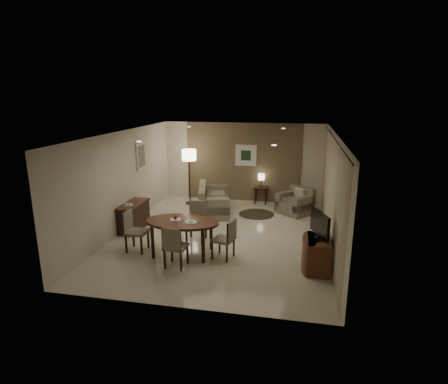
% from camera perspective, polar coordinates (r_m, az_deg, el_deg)
% --- Properties ---
extents(room_shell, '(5.50, 7.00, 2.70)m').
position_cam_1_polar(room_shell, '(9.95, 0.23, 1.40)').
color(room_shell, beige).
rests_on(room_shell, ground).
extents(taupe_accent, '(3.96, 0.03, 2.70)m').
position_cam_1_polar(taupe_accent, '(12.92, 2.92, 4.53)').
color(taupe_accent, brown).
rests_on(taupe_accent, wall_back).
extents(curtain_wall, '(0.08, 6.70, 2.58)m').
position_cam_1_polar(curtain_wall, '(9.42, 15.94, -0.15)').
color(curtain_wall, '#BCAC92').
rests_on(curtain_wall, wall_right).
extents(curtain_rod, '(0.03, 6.80, 0.03)m').
position_cam_1_polar(curtain_rod, '(9.18, 16.52, 7.84)').
color(curtain_rod, black).
rests_on(curtain_rod, wall_right).
extents(art_back_frame, '(0.72, 0.03, 0.72)m').
position_cam_1_polar(art_back_frame, '(12.84, 3.36, 5.59)').
color(art_back_frame, silver).
rests_on(art_back_frame, wall_back).
extents(art_back_canvas, '(0.34, 0.01, 0.34)m').
position_cam_1_polar(art_back_canvas, '(12.83, 3.35, 5.58)').
color(art_back_canvas, '#1C301A').
rests_on(art_back_canvas, wall_back).
extents(art_left_frame, '(0.03, 0.60, 0.80)m').
position_cam_1_polar(art_left_frame, '(11.42, -12.52, 5.37)').
color(art_left_frame, silver).
rests_on(art_left_frame, wall_left).
extents(art_left_canvas, '(0.01, 0.46, 0.64)m').
position_cam_1_polar(art_left_canvas, '(11.41, -12.45, 5.37)').
color(art_left_canvas, gray).
rests_on(art_left_canvas, wall_left).
extents(downlight_nl, '(0.10, 0.10, 0.01)m').
position_cam_1_polar(downlight_nl, '(8.06, -12.81, 7.50)').
color(downlight_nl, white).
rests_on(downlight_nl, ceiling).
extents(downlight_nr, '(0.10, 0.10, 0.01)m').
position_cam_1_polar(downlight_nr, '(7.37, 7.64, 7.07)').
color(downlight_nr, white).
rests_on(downlight_nr, ceiling).
extents(downlight_fl, '(0.10, 0.10, 0.01)m').
position_cam_1_polar(downlight_fl, '(11.42, -5.37, 9.88)').
color(downlight_fl, white).
rests_on(downlight_fl, ceiling).
extents(downlight_fr, '(0.10, 0.10, 0.01)m').
position_cam_1_polar(downlight_fr, '(10.94, 9.02, 9.55)').
color(downlight_fr, white).
rests_on(downlight_fr, ceiling).
extents(console_desk, '(0.48, 1.20, 0.75)m').
position_cam_1_polar(console_desk, '(10.61, -13.54, -3.63)').
color(console_desk, '#492A17').
rests_on(console_desk, floor).
extents(telephone, '(0.20, 0.14, 0.09)m').
position_cam_1_polar(telephone, '(10.23, -14.38, -1.88)').
color(telephone, white).
rests_on(telephone, console_desk).
extents(tv_cabinet, '(0.48, 0.90, 0.70)m').
position_cam_1_polar(tv_cabinet, '(8.30, 14.22, -9.19)').
color(tv_cabinet, brown).
rests_on(tv_cabinet, floor).
extents(flat_tv, '(0.36, 0.85, 0.60)m').
position_cam_1_polar(flat_tv, '(8.05, 14.38, -4.82)').
color(flat_tv, black).
rests_on(flat_tv, tv_cabinet).
extents(dining_table, '(1.72, 1.08, 0.81)m').
position_cam_1_polar(dining_table, '(8.84, -6.32, -6.89)').
color(dining_table, '#492A17').
rests_on(dining_table, floor).
extents(chair_near, '(0.50, 0.50, 0.94)m').
position_cam_1_polar(chair_near, '(8.21, -7.33, -8.17)').
color(chair_near, gray).
rests_on(chair_near, floor).
extents(chair_far, '(0.49, 0.49, 1.00)m').
position_cam_1_polar(chair_far, '(9.53, -4.27, -4.59)').
color(chair_far, gray).
rests_on(chair_far, floor).
extents(chair_left, '(0.48, 0.48, 0.97)m').
position_cam_1_polar(chair_left, '(9.16, -13.15, -5.88)').
color(chair_left, gray).
rests_on(chair_left, floor).
extents(chair_right, '(0.55, 0.55, 0.92)m').
position_cam_1_polar(chair_right, '(8.55, -0.13, -7.16)').
color(chair_right, gray).
rests_on(chair_right, floor).
extents(plate_a, '(0.26, 0.26, 0.02)m').
position_cam_1_polar(plate_a, '(8.79, -7.42, -4.18)').
color(plate_a, white).
rests_on(plate_a, dining_table).
extents(plate_b, '(0.26, 0.26, 0.02)m').
position_cam_1_polar(plate_b, '(8.59, -5.10, -4.58)').
color(plate_b, white).
rests_on(plate_b, dining_table).
extents(fruit_apple, '(0.09, 0.09, 0.09)m').
position_cam_1_polar(fruit_apple, '(8.78, -7.43, -3.85)').
color(fruit_apple, '#A11214').
rests_on(fruit_apple, plate_a).
extents(napkin, '(0.12, 0.08, 0.03)m').
position_cam_1_polar(napkin, '(8.58, -5.10, -4.44)').
color(napkin, white).
rests_on(napkin, plate_b).
extents(round_rug, '(1.10, 1.10, 0.01)m').
position_cam_1_polar(round_rug, '(11.73, 4.96, -3.37)').
color(round_rug, '#393020').
rests_on(round_rug, floor).
extents(sofa, '(2.00, 1.32, 0.87)m').
position_cam_1_polar(sofa, '(11.77, -1.55, -1.07)').
color(sofa, gray).
rests_on(sofa, floor).
extents(armchair, '(1.25, 1.24, 0.81)m').
position_cam_1_polar(armchair, '(11.86, 10.77, -1.36)').
color(armchair, gray).
rests_on(armchair, floor).
extents(side_table, '(0.45, 0.45, 0.57)m').
position_cam_1_polar(side_table, '(12.83, 5.64, -0.48)').
color(side_table, black).
rests_on(side_table, floor).
extents(table_lamp, '(0.22, 0.22, 0.50)m').
position_cam_1_polar(table_lamp, '(12.72, 5.71, 1.86)').
color(table_lamp, '#FFEAC1').
rests_on(table_lamp, side_table).
extents(floor_lamp, '(0.47, 0.47, 1.86)m').
position_cam_1_polar(floor_lamp, '(12.63, -5.27, 2.29)').
color(floor_lamp, '#FFE5B7').
rests_on(floor_lamp, floor).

